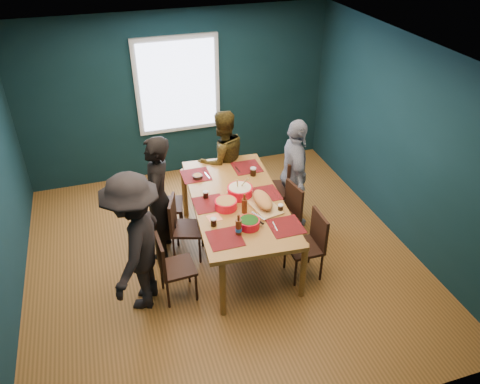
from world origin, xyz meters
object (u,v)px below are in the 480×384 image
Objects in this scene: chair_right_far at (279,184)px; bowl_dumpling at (240,191)px; chair_left_mid at (181,223)px; person_far_left at (158,199)px; chair_right_mid at (287,210)px; bowl_salad at (226,204)px; chair_left_far at (160,200)px; person_back at (223,161)px; chair_right_near at (311,240)px; dining_table at (237,204)px; cutting_board at (263,201)px; person_near_left at (136,243)px; bowl_herbs at (249,223)px; chair_left_near at (170,264)px; person_right at (294,174)px.

chair_right_far is 0.95m from bowl_dumpling.
chair_left_mid is 0.51× the size of person_far_left.
person_far_left reaches higher than bowl_dumpling.
bowl_salad is (-0.91, -0.18, 0.40)m from chair_right_mid.
chair_left_far is 0.59× the size of person_back.
chair_right_far is 1.16× the size of chair_right_near.
chair_left_far is at bearing -174.52° from person_far_left.
dining_table is 7.10× the size of bowl_dumpling.
chair_left_mid is at bearing 146.12° from cutting_board.
chair_right_near is (0.02, -0.71, 0.01)m from chair_right_mid.
chair_left_mid is at bearing 73.99° from person_far_left.
person_near_left is at bearing -9.57° from person_far_left.
chair_right_far is at bearing 33.74° from bowl_dumpling.
dining_table is 0.62m from bowl_herbs.
person_back reaches higher than chair_left_near.
bowl_salad reaches higher than bowl_herbs.
chair_left_mid is 1.23× the size of cutting_board.
person_far_left is at bearing 149.15° from bowl_salad.
chair_right_far is 1.46m from bowl_herbs.
chair_right_far is 0.61× the size of person_far_left.
dining_table is 2.59× the size of chair_right_near.
person_far_left reaches higher than bowl_salad.
chair_right_far is at bearing 141.34° from person_near_left.
dining_table is 2.63× the size of chair_right_mid.
chair_left_near is at bearing -170.30° from chair_right_mid.
cutting_board is at bearing 138.03° from chair_right_near.
person_near_left is at bearing -154.14° from dining_table.
chair_right_near is 0.77m from cutting_board.
person_near_left reaches higher than chair_left_mid.
chair_left_mid is 0.78m from chair_left_near.
person_right reaches higher than chair_left_far.
chair_right_far reaches higher than chair_right_mid.
cutting_board is at bearing -39.54° from dining_table.
person_far_left is at bearing 26.18° from person_back.
bowl_dumpling is 0.46× the size of cutting_board.
chair_left_mid is at bearing -147.86° from chair_right_far.
bowl_salad reaches higher than chair_right_mid.
cutting_board is (-0.46, -0.27, 0.41)m from chair_right_mid.
chair_left_far is 1.05× the size of chair_right_mid.
chair_left_far is at bearing 146.28° from chair_right_mid.
bowl_dumpling is at bearing 167.68° from chair_right_mid.
chair_right_mid is 0.51× the size of person_far_left.
bowl_herbs is at bearing -108.21° from chair_right_far.
chair_left_mid is 0.74m from bowl_salad.
chair_right_mid is at bearing 158.23° from person_right.
bowl_salad is (0.80, 0.42, 0.40)m from chair_left_near.
bowl_herbs reaches higher than chair_left_near.
chair_left_mid is at bearing 165.03° from chair_right_mid.
bowl_salad is 0.85× the size of bowl_dumpling.
person_far_left is (-1.70, 0.99, 0.33)m from chair_right_near.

